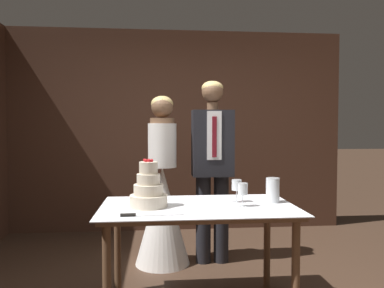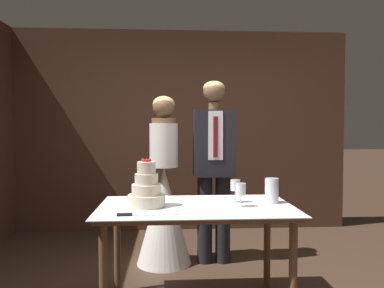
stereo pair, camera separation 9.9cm
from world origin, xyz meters
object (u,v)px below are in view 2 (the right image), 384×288
object	(u,v)px
wine_glass_near	(235,186)
groom	(214,161)
cake_table	(196,217)
tiered_cake	(147,190)
hurricane_candle	(272,191)
cake_knife	(136,215)
wine_glass_middle	(241,190)
bride	(164,202)

from	to	relation	value
wine_glass_near	groom	distance (m)	0.87
cake_table	tiered_cake	size ratio (longest dim) A/B	4.08
groom	hurricane_candle	bearing A→B (deg)	-69.67
cake_knife	hurricane_candle	xyz separation A→B (m)	(1.00, 0.36, 0.08)
wine_glass_middle	hurricane_candle	distance (m)	0.29
wine_glass_middle	bride	size ratio (longest dim) A/B	0.10
cake_knife	wine_glass_near	world-z (taller)	wine_glass_near
wine_glass_near	bride	distance (m)	1.07
wine_glass_middle	wine_glass_near	bearing A→B (deg)	93.73
cake_knife	groom	world-z (taller)	groom
cake_knife	wine_glass_middle	size ratio (longest dim) A/B	2.42
tiered_cake	cake_knife	distance (m)	0.31
cake_table	hurricane_candle	xyz separation A→B (m)	(0.58, 0.06, 0.18)
tiered_cake	groom	xyz separation A→B (m)	(0.61, 0.98, 0.13)
wine_glass_near	hurricane_candle	xyz separation A→B (m)	(0.27, -0.04, -0.03)
wine_glass_near	bride	bearing A→B (deg)	122.97
wine_glass_middle	tiered_cake	bearing A→B (deg)	175.88
cake_table	wine_glass_near	distance (m)	0.39
groom	wine_glass_near	bearing A→B (deg)	-85.93
cake_knife	wine_glass_middle	distance (m)	0.78
cake_table	cake_knife	xyz separation A→B (m)	(-0.41, -0.29, 0.10)
cake_table	bride	xyz separation A→B (m)	(-0.25, 0.97, -0.07)
bride	wine_glass_near	bearing A→B (deg)	-57.03
bride	groom	distance (m)	0.65
wine_glass_near	tiered_cake	bearing A→B (deg)	-170.46
wine_glass_near	cake_table	bearing A→B (deg)	-161.91
cake_table	tiered_cake	xyz separation A→B (m)	(-0.36, -0.01, 0.21)
bride	hurricane_candle	bearing A→B (deg)	-47.33
hurricane_candle	bride	xyz separation A→B (m)	(-0.83, 0.90, -0.25)
hurricane_candle	cake_knife	bearing A→B (deg)	-160.40
bride	groom	size ratio (longest dim) A/B	0.92
tiered_cake	wine_glass_near	bearing A→B (deg)	9.54
cake_table	groom	distance (m)	1.05
cake_table	wine_glass_middle	size ratio (longest dim) A/B	8.29
wine_glass_near	groom	size ratio (longest dim) A/B	0.10
cake_knife	wine_glass_near	distance (m)	0.83
hurricane_candle	tiered_cake	bearing A→B (deg)	-175.62
hurricane_candle	bride	size ratio (longest dim) A/B	0.11
tiered_cake	groom	bearing A→B (deg)	57.91
wine_glass_middle	bride	xyz separation A→B (m)	(-0.57, 1.03, -0.28)
cake_table	wine_glass_near	world-z (taller)	wine_glass_near
cake_table	cake_knife	size ratio (longest dim) A/B	3.42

